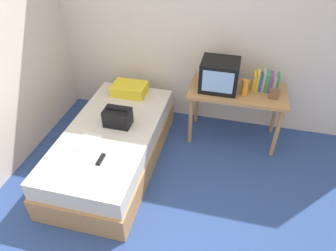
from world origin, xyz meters
TOP-DOWN VIEW (x-y plane):
  - ground_plane at (0.00, 0.00)m, footprint 8.00×8.00m
  - wall_back at (0.00, 2.00)m, footprint 5.20×0.10m
  - bed at (-0.86, 0.76)m, footprint 1.00×2.00m
  - desk at (0.47, 1.59)m, footprint 1.16×0.60m
  - tv at (0.23, 1.57)m, footprint 0.44×0.39m
  - water_bottle at (0.54, 1.49)m, footprint 0.08×0.08m
  - book_row at (0.77, 1.67)m, footprint 0.29×0.17m
  - picture_frame at (0.87, 1.48)m, footprint 0.11×0.02m
  - pillow at (-0.91, 1.53)m, footprint 0.44×0.31m
  - handbag at (-0.81, 0.87)m, footprint 0.30×0.20m
  - magazine at (-1.02, 0.49)m, footprint 0.21×0.29m
  - remote_dark at (-0.77, 0.28)m, footprint 0.04×0.16m

SIDE VIEW (x-z plane):
  - ground_plane at x=0.00m, z-range 0.00..0.00m
  - bed at x=-0.86m, z-range 0.00..0.50m
  - magazine at x=-1.02m, z-range 0.50..0.51m
  - remote_dark at x=-0.77m, z-range 0.50..0.53m
  - pillow at x=-0.91m, z-range 0.50..0.64m
  - handbag at x=-0.81m, z-range 0.49..0.72m
  - desk at x=0.47m, z-range 0.27..1.00m
  - picture_frame at x=0.87m, z-range 0.72..0.86m
  - water_bottle at x=0.54m, z-range 0.72..0.92m
  - book_row at x=0.77m, z-range 0.72..0.96m
  - tv at x=0.23m, z-range 0.72..1.08m
  - wall_back at x=0.00m, z-range 0.00..2.60m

